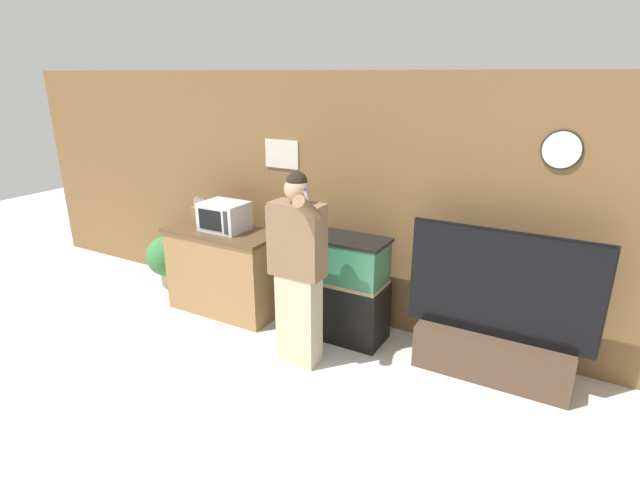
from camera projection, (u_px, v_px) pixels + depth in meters
The scene contains 8 objects.
wall_back_paneled at pixel (368, 205), 5.09m from camera, with size 10.00×0.08×2.60m.
counter_island at pixel (224, 271), 5.59m from camera, with size 1.28×0.59×0.96m.
microwave at pixel (224, 216), 5.39m from camera, with size 0.48×0.38×0.31m.
knife_block at pixel (198, 215), 5.58m from camera, with size 0.12×0.12×0.32m.
aquarium_on_stand at pixel (341, 287), 5.01m from camera, with size 0.92×0.44×1.07m.
tv_on_stand at pixel (494, 336), 4.37m from camera, with size 1.60×0.40×1.37m.
person_standing at pixel (297, 268), 4.41m from camera, with size 0.57×0.43×1.81m.
potted_plant at pixel (167, 257), 6.26m from camera, with size 0.51×0.51×0.66m.
Camera 1 is at (2.02, -1.49, 2.58)m, focal length 28.00 mm.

